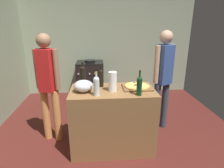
% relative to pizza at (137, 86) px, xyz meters
% --- Properties ---
extents(ground_plane, '(4.45, 3.66, 0.02)m').
position_rel_pizza_xyz_m(ground_plane, '(-0.40, 0.80, -0.95)').
color(ground_plane, '#511E19').
extents(kitchen_wall_rear, '(4.45, 0.10, 2.60)m').
position_rel_pizza_xyz_m(kitchen_wall_rear, '(-0.40, 2.38, 0.36)').
color(kitchen_wall_rear, '#99A889').
rests_on(kitchen_wall_rear, ground_plane).
extents(counter, '(1.16, 0.63, 0.91)m').
position_rel_pizza_xyz_m(counter, '(-0.35, -0.04, -0.49)').
color(counter, olive).
rests_on(counter, ground_plane).
extents(cutting_board, '(0.40, 0.32, 0.02)m').
position_rel_pizza_xyz_m(cutting_board, '(0.00, 0.00, -0.02)').
color(cutting_board, brown).
rests_on(cutting_board, counter).
extents(pizza, '(0.35, 0.35, 0.03)m').
position_rel_pizza_xyz_m(pizza, '(0.00, 0.00, 0.00)').
color(pizza, tan).
rests_on(pizza, cutting_board).
extents(mixing_bowl, '(0.25, 0.25, 0.16)m').
position_rel_pizza_xyz_m(mixing_bowl, '(-0.74, -0.08, 0.05)').
color(mixing_bowl, '#B2B2B7').
rests_on(mixing_bowl, counter).
extents(paper_towel_roll, '(0.11, 0.11, 0.27)m').
position_rel_pizza_xyz_m(paper_towel_roll, '(-0.35, -0.09, 0.10)').
color(paper_towel_roll, white).
rests_on(paper_towel_roll, counter).
extents(wine_bottle_amber, '(0.08, 0.08, 0.31)m').
position_rel_pizza_xyz_m(wine_bottle_amber, '(-0.56, -0.24, 0.11)').
color(wine_bottle_amber, silver).
rests_on(wine_bottle_amber, counter).
extents(wine_bottle_dark, '(0.07, 0.07, 0.32)m').
position_rel_pizza_xyz_m(wine_bottle_dark, '(-0.03, -0.27, 0.11)').
color(wine_bottle_dark, '#143819').
rests_on(wine_bottle_dark, counter).
extents(wine_bottle_clear, '(0.08, 0.08, 0.35)m').
position_rel_pizza_xyz_m(wine_bottle_clear, '(-0.76, 0.17, 0.13)').
color(wine_bottle_clear, black).
rests_on(wine_bottle_clear, counter).
extents(wine_bottle_green, '(0.07, 0.07, 0.33)m').
position_rel_pizza_xyz_m(wine_bottle_green, '(-0.50, 0.11, 0.11)').
color(wine_bottle_green, black).
rests_on(wine_bottle_green, counter).
extents(stove, '(0.63, 0.58, 0.93)m').
position_rel_pizza_xyz_m(stove, '(-0.73, 1.98, -0.49)').
color(stove, black).
rests_on(stove, ground_plane).
extents(person_in_stripes, '(0.37, 0.25, 1.65)m').
position_rel_pizza_xyz_m(person_in_stripes, '(-1.27, 0.24, 0.01)').
color(person_in_stripes, '#D88C4C').
rests_on(person_in_stripes, ground_plane).
extents(person_in_red, '(0.36, 0.29, 1.67)m').
position_rel_pizza_xyz_m(person_in_red, '(0.51, 0.42, 0.03)').
color(person_in_red, '#383D4C').
rests_on(person_in_red, ground_plane).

